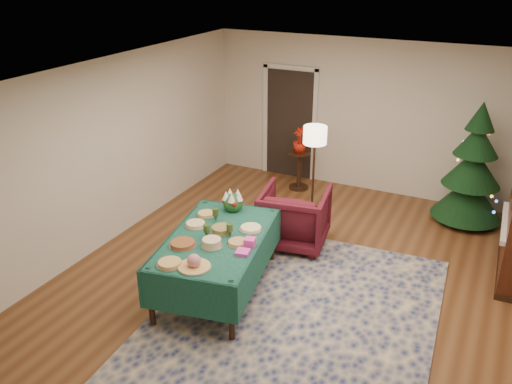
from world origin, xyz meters
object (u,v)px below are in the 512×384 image
at_px(buffet_table, 217,247).
at_px(christmas_tree, 472,170).
at_px(armchair, 294,214).
at_px(floor_lamp, 315,141).
at_px(potted_plant, 300,145).
at_px(side_table, 299,171).
at_px(gift_box, 250,242).

height_order(buffet_table, christmas_tree, christmas_tree).
relative_size(armchair, floor_lamp, 0.63).
xyz_separation_m(armchair, christmas_tree, (2.21, 1.91, 0.41)).
bearing_deg(potted_plant, buffet_table, -85.13).
bearing_deg(side_table, armchair, -70.10).
distance_m(gift_box, christmas_tree, 4.10).
distance_m(floor_lamp, christmas_tree, 2.51).
bearing_deg(christmas_tree, buffet_table, -127.05).
relative_size(armchair, christmas_tree, 0.49).
bearing_deg(floor_lamp, christmas_tree, 21.18).
bearing_deg(potted_plant, armchair, -70.10).
height_order(gift_box, armchair, armchair).
bearing_deg(buffet_table, floor_lamp, 83.02).
xyz_separation_m(side_table, christmas_tree, (2.92, -0.06, 0.55)).
bearing_deg(armchair, floor_lamp, -93.54).
relative_size(gift_box, armchair, 0.13).
distance_m(buffet_table, side_table, 3.56).
bearing_deg(armchair, potted_plant, -79.15).
bearing_deg(potted_plant, gift_box, -77.65).
height_order(gift_box, side_table, gift_box).
relative_size(armchair, potted_plant, 2.14).
height_order(armchair, floor_lamp, floor_lamp).
relative_size(gift_box, potted_plant, 0.27).
distance_m(buffet_table, potted_plant, 3.56).
distance_m(buffet_table, christmas_tree, 4.36).
xyz_separation_m(buffet_table, christmas_tree, (2.62, 3.47, 0.27)).
bearing_deg(gift_box, side_table, 102.35).
distance_m(armchair, floor_lamp, 1.31).
bearing_deg(gift_box, potted_plant, 102.35).
height_order(gift_box, floor_lamp, floor_lamp).
bearing_deg(potted_plant, christmas_tree, -1.25).
xyz_separation_m(armchair, side_table, (-0.72, 1.98, -0.14)).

